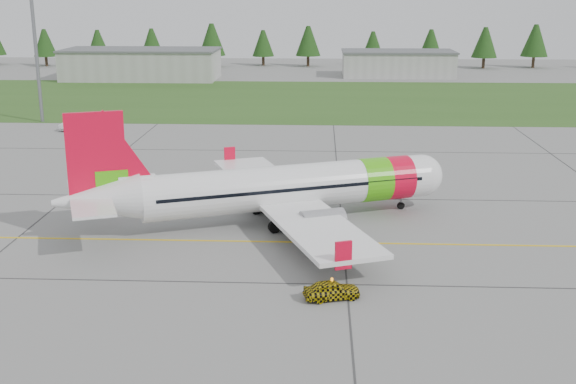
{
  "coord_description": "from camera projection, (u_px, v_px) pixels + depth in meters",
  "views": [
    {
      "loc": [
        8.16,
        -43.35,
        18.34
      ],
      "look_at": [
        5.72,
        10.34,
        3.27
      ],
      "focal_mm": 45.0,
      "sensor_mm": 36.0,
      "label": 1
    }
  ],
  "objects": [
    {
      "name": "taxi_guideline",
      "position": [
        211.0,
        241.0,
        54.7
      ],
      "size": [
        120.0,
        0.25,
        0.02
      ],
      "primitive_type": "cube",
      "color": "gold",
      "rests_on": "ground"
    },
    {
      "name": "hangar_east",
      "position": [
        398.0,
        64.0,
        158.71
      ],
      "size": [
        24.0,
        12.0,
        5.2
      ],
      "primitive_type": "cube",
      "color": "#A8A8A3",
      "rests_on": "ground"
    },
    {
      "name": "hangar_west",
      "position": [
        142.0,
        65.0,
        153.32
      ],
      "size": [
        32.0,
        14.0,
        6.0
      ],
      "primitive_type": "cube",
      "color": "#A8A8A3",
      "rests_on": "ground"
    },
    {
      "name": "aircraft",
      "position": [
        281.0,
        188.0,
        58.58
      ],
      "size": [
        31.06,
        29.51,
        9.82
      ],
      "rotation": [
        0.0,
        0.0,
        0.37
      ],
      "color": "white",
      "rests_on": "ground"
    },
    {
      "name": "service_van",
      "position": [
        72.0,
        113.0,
        97.83
      ],
      "size": [
        2.03,
        1.97,
        4.57
      ],
      "primitive_type": "imported",
      "rotation": [
        0.0,
        0.0,
        -0.36
      ],
      "color": "silver",
      "rests_on": "ground"
    },
    {
      "name": "ground",
      "position": [
        193.0,
        282.0,
        47.01
      ],
      "size": [
        320.0,
        320.0,
        0.0
      ],
      "primitive_type": "plane",
      "color": "gray",
      "rests_on": "ground"
    },
    {
      "name": "grass_strip",
      "position": [
        274.0,
        99.0,
        125.88
      ],
      "size": [
        320.0,
        50.0,
        0.03
      ],
      "primitive_type": "cube",
      "color": "#30561E",
      "rests_on": "ground"
    },
    {
      "name": "treeline",
      "position": [
        288.0,
        46.0,
        178.4
      ],
      "size": [
        160.0,
        8.0,
        10.0
      ],
      "primitive_type": null,
      "color": "#1C3F14",
      "rests_on": "ground"
    },
    {
      "name": "follow_me_car",
      "position": [
        332.0,
        272.0,
        43.96
      ],
      "size": [
        1.53,
        1.68,
        3.49
      ],
      "primitive_type": "imported",
      "rotation": [
        0.0,
        0.0,
        1.85
      ],
      "color": "gold",
      "rests_on": "ground"
    },
    {
      "name": "floodlight_mast",
      "position": [
        36.0,
        52.0,
        101.5
      ],
      "size": [
        0.5,
        0.5,
        20.0
      ],
      "primitive_type": "cylinder",
      "color": "slate",
      "rests_on": "ground"
    }
  ]
}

